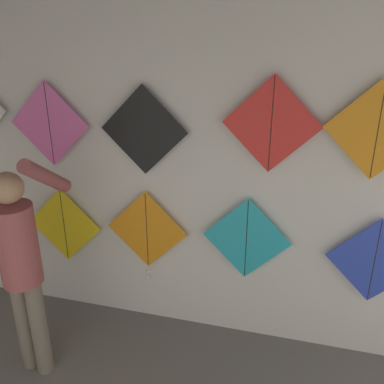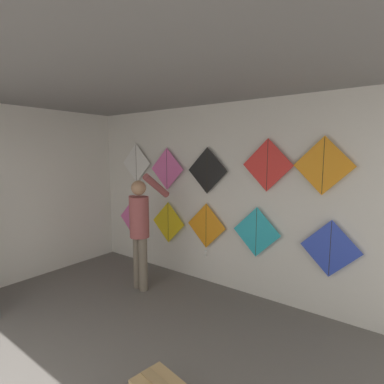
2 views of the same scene
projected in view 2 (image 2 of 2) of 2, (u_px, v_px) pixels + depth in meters
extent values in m
cube|color=silver|center=(212.00, 196.00, 4.69)|extent=(5.74, 0.06, 2.80)
cube|color=silver|center=(9.00, 196.00, 4.64)|extent=(0.06, 4.62, 2.80)
cube|color=gray|center=(106.00, 77.00, 2.97)|extent=(5.74, 4.62, 0.04)
cylinder|color=#726656|center=(138.00, 262.00, 4.61)|extent=(0.13, 0.13, 0.82)
cylinder|color=#726656|center=(143.00, 264.00, 4.51)|extent=(0.13, 0.13, 0.82)
cylinder|color=#9E4C4C|center=(139.00, 217.00, 4.46)|extent=(0.29, 0.29, 0.61)
sphere|color=tan|center=(139.00, 188.00, 4.41)|extent=(0.22, 0.22, 0.22)
cylinder|color=#9E4C4C|center=(132.00, 213.00, 4.58)|extent=(0.10, 0.10, 0.54)
cylinder|color=#9E4C4C|center=(156.00, 186.00, 4.46)|extent=(0.10, 0.50, 0.40)
cube|color=#A08052|center=(158.00, 382.00, 2.40)|extent=(0.36, 0.15, 0.01)
cube|color=pink|center=(133.00, 218.00, 5.73)|extent=(0.71, 0.01, 0.71)
cylinder|color=black|center=(133.00, 218.00, 5.72)|extent=(0.01, 0.01, 0.68)
cube|color=yellow|center=(168.00, 222.00, 5.19)|extent=(0.71, 0.01, 0.71)
cylinder|color=black|center=(168.00, 222.00, 5.19)|extent=(0.01, 0.01, 0.68)
cube|color=orange|center=(206.00, 226.00, 4.71)|extent=(0.71, 0.01, 0.71)
cylinder|color=black|center=(206.00, 226.00, 4.71)|extent=(0.01, 0.01, 0.68)
sphere|color=white|center=(206.00, 251.00, 4.75)|extent=(0.04, 0.04, 0.04)
sphere|color=white|center=(206.00, 255.00, 4.76)|extent=(0.04, 0.04, 0.04)
cube|color=#28B2C6|center=(256.00, 232.00, 4.20)|extent=(0.71, 0.01, 0.71)
cylinder|color=black|center=(256.00, 232.00, 4.20)|extent=(0.01, 0.01, 0.68)
cube|color=blue|center=(330.00, 249.00, 3.63)|extent=(0.71, 0.01, 0.71)
cylinder|color=black|center=(330.00, 249.00, 3.63)|extent=(0.01, 0.01, 0.68)
cube|color=white|center=(136.00, 163.00, 5.52)|extent=(0.71, 0.01, 0.71)
cylinder|color=black|center=(136.00, 163.00, 5.52)|extent=(0.01, 0.01, 0.68)
cube|color=pink|center=(167.00, 169.00, 5.08)|extent=(0.71, 0.01, 0.71)
cylinder|color=black|center=(167.00, 169.00, 5.08)|extent=(0.01, 0.01, 0.68)
cube|color=black|center=(207.00, 171.00, 4.59)|extent=(0.71, 0.01, 0.71)
cylinder|color=black|center=(207.00, 171.00, 4.59)|extent=(0.01, 0.01, 0.68)
cube|color=red|center=(267.00, 165.00, 4.00)|extent=(0.71, 0.01, 0.71)
cylinder|color=black|center=(267.00, 165.00, 4.00)|extent=(0.01, 0.01, 0.68)
cube|color=orange|center=(323.00, 166.00, 3.58)|extent=(0.71, 0.01, 0.71)
cylinder|color=black|center=(323.00, 166.00, 3.57)|extent=(0.01, 0.01, 0.68)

